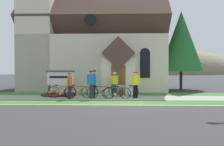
% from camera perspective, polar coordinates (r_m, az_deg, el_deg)
% --- Properties ---
extents(ground, '(140.00, 140.00, 0.00)m').
position_cam_1_polar(ground, '(17.30, 3.09, -5.10)').
color(ground, '#333335').
extents(sidewalk_slab, '(32.00, 2.39, 0.01)m').
position_cam_1_polar(sidewalk_slab, '(15.23, -6.74, -5.90)').
color(sidewalk_slab, '#99968E').
rests_on(sidewalk_slab, ground).
extents(grass_verge, '(32.00, 1.69, 0.01)m').
position_cam_1_polar(grass_verge, '(13.24, -8.08, -6.92)').
color(grass_verge, '#38722D').
rests_on(grass_verge, ground).
extents(church_lawn, '(24.00, 2.18, 0.01)m').
position_cam_1_polar(church_lawn, '(17.48, -5.60, -5.03)').
color(church_lawn, '#38722D').
rests_on(church_lawn, ground).
extents(curb_paint_stripe, '(28.00, 0.16, 0.01)m').
position_cam_1_polar(curb_paint_stripe, '(12.27, -8.90, -7.54)').
color(curb_paint_stripe, yellow).
rests_on(curb_paint_stripe, ground).
extents(church_building, '(12.51, 12.55, 11.66)m').
position_cam_1_polar(church_building, '(23.67, -4.30, 7.35)').
color(church_building, beige).
rests_on(church_building, ground).
extents(church_sign, '(2.07, 0.28, 1.72)m').
position_cam_1_polar(church_sign, '(17.15, -12.32, -1.33)').
color(church_sign, '#474C56').
rests_on(church_sign, ground).
extents(flower_bed, '(2.40, 2.40, 0.34)m').
position_cam_1_polar(flower_bed, '(16.81, -12.61, -5.00)').
color(flower_bed, '#382319').
rests_on(flower_bed, ground).
extents(bicycle_orange, '(1.76, 0.09, 0.80)m').
position_cam_1_polar(bicycle_orange, '(14.84, -2.71, -4.66)').
color(bicycle_orange, black).
rests_on(bicycle_orange, ground).
extents(bicycle_green, '(1.80, 0.08, 0.86)m').
position_cam_1_polar(bicycle_green, '(15.17, -12.05, -4.48)').
color(bicycle_green, black).
rests_on(bicycle_green, ground).
extents(bicycle_yellow, '(1.73, 0.33, 0.77)m').
position_cam_1_polar(bicycle_yellow, '(14.58, 1.12, -4.78)').
color(bicycle_yellow, black).
rests_on(bicycle_yellow, ground).
extents(bicycle_black, '(1.80, 0.08, 0.83)m').
position_cam_1_polar(bicycle_black, '(15.22, -8.04, -4.50)').
color(bicycle_black, black).
rests_on(bicycle_black, ground).
extents(bicycle_red, '(1.74, 0.10, 0.80)m').
position_cam_1_polar(bicycle_red, '(15.54, 3.25, -4.39)').
color(bicycle_red, black).
rests_on(bicycle_red, ground).
extents(cyclist_in_red_jersey, '(0.49, 0.56, 1.61)m').
position_cam_1_polar(cyclist_in_red_jersey, '(15.93, 0.61, -2.25)').
color(cyclist_in_red_jersey, '#2D2D33').
rests_on(cyclist_in_red_jersey, ground).
extents(cyclist_in_blue_jersey, '(0.27, 0.69, 1.64)m').
position_cam_1_polar(cyclist_in_blue_jersey, '(14.57, -10.15, -2.44)').
color(cyclist_in_blue_jersey, '#191E38').
rests_on(cyclist_in_blue_jersey, ground).
extents(cyclist_in_white_jersey, '(0.29, 0.83, 1.77)m').
position_cam_1_polar(cyclist_in_white_jersey, '(15.40, -4.41, -1.90)').
color(cyclist_in_white_jersey, black).
rests_on(cyclist_in_white_jersey, ground).
extents(cyclist_in_green_jersey, '(0.62, 0.41, 1.76)m').
position_cam_1_polar(cyclist_in_green_jersey, '(14.57, -4.94, -2.11)').
color(cyclist_in_green_jersey, '#2D2D33').
rests_on(cyclist_in_green_jersey, ground).
extents(cyclist_in_orange_jersey, '(0.58, 0.51, 1.67)m').
position_cam_1_polar(cyclist_in_orange_jersey, '(14.84, 5.66, -2.31)').
color(cyclist_in_orange_jersey, black).
rests_on(cyclist_in_orange_jersey, ground).
extents(roadside_conifer, '(3.82, 3.82, 6.97)m').
position_cam_1_polar(roadside_conifer, '(22.05, 16.29, 7.31)').
color(roadside_conifer, '#3D2D1E').
rests_on(roadside_conifer, ground).
extents(distant_hill, '(83.93, 39.84, 21.75)m').
position_cam_1_polar(distant_hill, '(97.12, 6.60, -0.23)').
color(distant_hill, '#847A5B').
rests_on(distant_hill, ground).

